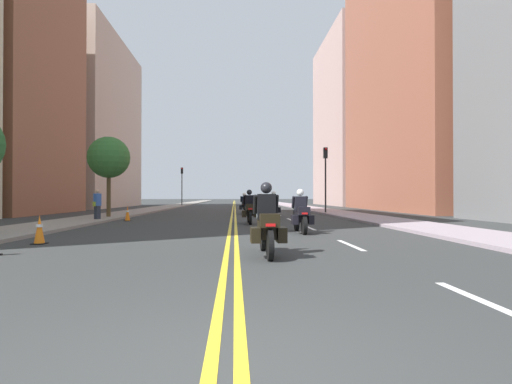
{
  "coord_description": "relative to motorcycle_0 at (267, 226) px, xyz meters",
  "views": [
    {
      "loc": [
        0.07,
        -2.89,
        1.34
      ],
      "look_at": [
        1.62,
        26.41,
        1.63
      ],
      "focal_mm": 28.5,
      "sensor_mm": 36.0,
      "label": 1
    }
  ],
  "objects": [
    {
      "name": "sidewalk_left",
      "position": [
        -8.68,
        41.89,
        -0.61
      ],
      "size": [
        2.94,
        144.0,
        0.12
      ],
      "primitive_type": "cube",
      "color": "gray",
      "rests_on": "ground"
    },
    {
      "name": "motorcycle_3",
      "position": [
        1.7,
        15.94,
        -0.01
      ],
      "size": [
        0.77,
        2.23,
        1.64
      ],
      "rotation": [
        0.0,
        0.0,
        -0.02
      ],
      "color": "black",
      "rests_on": "ground"
    },
    {
      "name": "ground_plane",
      "position": [
        -0.78,
        41.89,
        -0.67
      ],
      "size": [
        264.0,
        264.0,
        0.0
      ],
      "primitive_type": "plane",
      "color": "#2E3030"
    },
    {
      "name": "centreline_yellow_outer",
      "position": [
        -0.66,
        41.89,
        -0.67
      ],
      "size": [
        0.12,
        132.0,
        0.01
      ],
      "primitive_type": "cube",
      "color": "yellow",
      "rests_on": "ground"
    },
    {
      "name": "street_tree_1",
      "position": [
        -8.17,
        15.44,
        2.94
      ],
      "size": [
        2.45,
        2.45,
        4.86
      ],
      "color": "#4D3C23",
      "rests_on": "ground"
    },
    {
      "name": "building_right_1",
      "position": [
        16.13,
        28.21,
        13.61
      ],
      "size": [
        7.04,
        21.8,
        28.56
      ],
      "color": "#96543D",
      "rests_on": "ground"
    },
    {
      "name": "building_right_2",
      "position": [
        17.03,
        49.89,
        11.69
      ],
      "size": [
        8.83,
        18.83,
        24.73
      ],
      "color": "tan",
      "rests_on": "ground"
    },
    {
      "name": "traffic_cone_0",
      "position": [
        -6.14,
        2.59,
        -0.27
      ],
      "size": [
        0.35,
        0.35,
        0.81
      ],
      "color": "black",
      "rests_on": "ground"
    },
    {
      "name": "motorcycle_0",
      "position": [
        0.0,
        0.0,
        0.0
      ],
      "size": [
        0.77,
        2.22,
        1.65
      ],
      "rotation": [
        0.0,
        0.0,
        0.02
      ],
      "color": "black",
      "rests_on": "ground"
    },
    {
      "name": "traffic_light_far",
      "position": [
        -7.61,
        44.61,
        2.82
      ],
      "size": [
        0.28,
        0.38,
        5.07
      ],
      "color": "black",
      "rests_on": "ground"
    },
    {
      "name": "motorcycle_4",
      "position": [
        0.01,
        21.24,
        -0.03
      ],
      "size": [
        0.76,
        2.2,
        1.58
      ],
      "rotation": [
        0.0,
        0.0,
        -0.0
      ],
      "color": "black",
      "rests_on": "ground"
    },
    {
      "name": "pedestrian_0",
      "position": [
        -7.95,
        12.81,
        0.2
      ],
      "size": [
        0.34,
        0.5,
        1.7
      ],
      "rotation": [
        0.0,
        0.0,
        4.32
      ],
      "color": "#242B37",
      "rests_on": "ground"
    },
    {
      "name": "motorcycle_1",
      "position": [
        1.68,
        5.58,
        -0.03
      ],
      "size": [
        0.77,
        2.26,
        1.6
      ],
      "rotation": [
        0.0,
        0.0,
        0.01
      ],
      "color": "black",
      "rests_on": "ground"
    },
    {
      "name": "motorcycle_2",
      "position": [
        -0.0,
        10.46,
        -0.01
      ],
      "size": [
        0.77,
        2.2,
        1.65
      ],
      "rotation": [
        0.0,
        0.0,
        0.02
      ],
      "color": "black",
      "rests_on": "ground"
    },
    {
      "name": "traffic_light_near",
      "position": [
        6.05,
        20.86,
        2.74
      ],
      "size": [
        0.28,
        0.38,
        4.95
      ],
      "color": "black",
      "rests_on": "ground"
    },
    {
      "name": "traffic_cone_1",
      "position": [
        -6.45,
        13.1,
        -0.27
      ],
      "size": [
        0.34,
        0.34,
        0.82
      ],
      "color": "black",
      "rests_on": "ground"
    },
    {
      "name": "centreline_yellow_inner",
      "position": [
        -0.9,
        41.89,
        -0.67
      ],
      "size": [
        0.12,
        132.0,
        0.01
      ],
      "primitive_type": "cube",
      "color": "yellow",
      "rests_on": "ground"
    },
    {
      "name": "building_left_2",
      "position": [
        -17.58,
        40.67,
        9.35
      ],
      "size": [
        6.8,
        19.51,
        20.05
      ],
      "color": "tan",
      "rests_on": "ground"
    },
    {
      "name": "motorcycle_5",
      "position": [
        1.61,
        26.74,
        -0.03
      ],
      "size": [
        0.77,
        2.13,
        1.58
      ],
      "rotation": [
        0.0,
        0.0,
        0.03
      ],
      "color": "black",
      "rests_on": "ground"
    },
    {
      "name": "lane_dashes_white",
      "position": [
        2.43,
        22.89,
        -0.67
      ],
      "size": [
        0.14,
        56.4,
        0.01
      ],
      "color": "silver",
      "rests_on": "ground"
    },
    {
      "name": "sidewalk_right",
      "position": [
        7.12,
        41.89,
        -0.61
      ],
      "size": [
        2.94,
        144.0,
        0.12
      ],
      "primitive_type": "cube",
      "color": "gray",
      "rests_on": "ground"
    }
  ]
}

